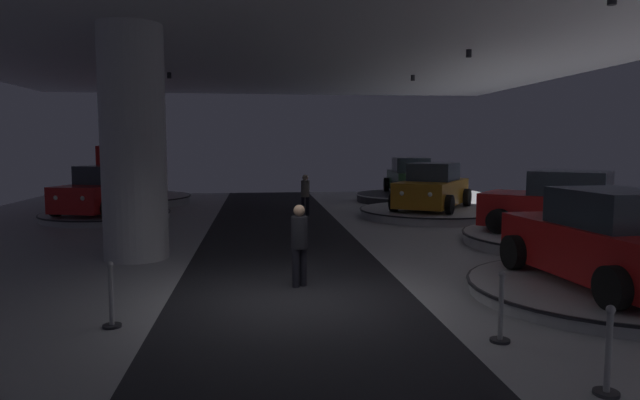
{
  "coord_description": "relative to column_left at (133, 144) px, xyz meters",
  "views": [
    {
      "loc": [
        -0.58,
        -9.63,
        2.74
      ],
      "look_at": [
        0.88,
        3.65,
        1.4
      ],
      "focal_mm": 31.42,
      "sensor_mm": 36.0,
      "label": 1
    }
  ],
  "objects": [
    {
      "name": "display_platform_mid_right",
      "position": [
        11.14,
        0.57,
        -2.58
      ],
      "size": [
        5.32,
        5.32,
        0.31
      ],
      "color": "#B7B7BC",
      "rests_on": "ground"
    },
    {
      "name": "visitor_walking_far",
      "position": [
        3.69,
        -3.12,
        -1.84
      ],
      "size": [
        0.32,
        0.32,
        1.59
      ],
      "color": "black",
      "rests_on": "ground"
    },
    {
      "name": "display_platform_deep_right",
      "position": [
        10.15,
        12.3,
        -2.54
      ],
      "size": [
        5.23,
        5.23,
        0.38
      ],
      "color": "#333338",
      "rests_on": "ground"
    },
    {
      "name": "pickup_truck_deep_left",
      "position": [
        -3.14,
        12.4,
        -1.45
      ],
      "size": [
        3.42,
        5.59,
        2.3
      ],
      "color": "red",
      "rests_on": "display_platform_deep_left"
    },
    {
      "name": "stanchion_c",
      "position": [
        6.71,
        -8.15,
        -2.38
      ],
      "size": [
        0.28,
        0.28,
        1.01
      ],
      "color": "#333338",
      "rests_on": "ground"
    },
    {
      "name": "stanchion_a",
      "position": [
        0.72,
        -5.2,
        -2.38
      ],
      "size": [
        0.28,
        0.28,
        1.01
      ],
      "color": "#333338",
      "rests_on": "ground"
    },
    {
      "name": "display_car_deep_right",
      "position": [
        10.15,
        12.34,
        -1.61
      ],
      "size": [
        2.58,
        4.37,
        1.71
      ],
      "color": "#2D5638",
      "rests_on": "display_platform_deep_right"
    },
    {
      "name": "display_car_near_right",
      "position": [
        9.1,
        -4.49,
        -1.74
      ],
      "size": [
        2.48,
        4.34,
        1.71
      ],
      "color": "red",
      "rests_on": "display_platform_near_right"
    },
    {
      "name": "display_platform_deep_left",
      "position": [
        -3.2,
        12.71,
        -2.55
      ],
      "size": [
        5.94,
        5.94,
        0.36
      ],
      "color": "#B7B7BC",
      "rests_on": "ground"
    },
    {
      "name": "visitor_walking_near",
      "position": [
        4.67,
        7.28,
        -1.84
      ],
      "size": [
        0.32,
        0.32,
        1.59
      ],
      "color": "black",
      "rests_on": "ground"
    },
    {
      "name": "display_car_far_left",
      "position": [
        -2.63,
        7.41,
        -1.74
      ],
      "size": [
        3.18,
        4.55,
        1.71
      ],
      "color": "red",
      "rests_on": "display_platform_far_left"
    },
    {
      "name": "column_left",
      "position": [
        0.0,
        0.0,
        0.0
      ],
      "size": [
        1.51,
        1.51,
        5.5
      ],
      "color": "silver",
      "rests_on": "ground"
    },
    {
      "name": "display_car_far_right",
      "position": [
        9.4,
        6.62,
        -1.66
      ],
      "size": [
        3.79,
        4.51,
        1.71
      ],
      "color": "#B77519",
      "rests_on": "display_platform_far_right"
    },
    {
      "name": "display_car_mid_right",
      "position": [
        11.16,
        0.55,
        -1.68
      ],
      "size": [
        4.35,
        4.12,
        1.71
      ],
      "color": "red",
      "rests_on": "display_platform_mid_right"
    },
    {
      "name": "display_platform_near_right",
      "position": [
        9.1,
        -4.46,
        -2.61
      ],
      "size": [
        4.83,
        4.83,
        0.24
      ],
      "color": "#B7B7BC",
      "rests_on": "ground"
    },
    {
      "name": "ground",
      "position": [
        3.52,
        -4.03,
        -2.77
      ],
      "size": [
        24.0,
        44.0,
        0.06
      ],
      "color": "#B2B2B7"
    },
    {
      "name": "display_platform_far_right",
      "position": [
        9.38,
        6.59,
        -2.57
      ],
      "size": [
        5.42,
        5.42,
        0.32
      ],
      "color": "#B7B7BC",
      "rests_on": "ground"
    },
    {
      "name": "stanchion_b",
      "position": [
        6.25,
        -6.44,
        -2.38
      ],
      "size": [
        0.28,
        0.28,
        1.01
      ],
      "color": "#333338",
      "rests_on": "ground"
    },
    {
      "name": "display_platform_far_left",
      "position": [
        -2.64,
        7.38,
        -2.61
      ],
      "size": [
        4.58,
        4.58,
        0.25
      ],
      "color": "#B7B7BC",
      "rests_on": "ground"
    }
  ]
}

